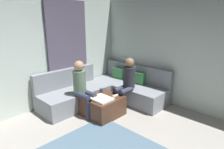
{
  "coord_description": "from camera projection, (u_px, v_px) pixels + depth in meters",
  "views": [
    {
      "loc": [
        1.21,
        -1.33,
        2.01
      ],
      "look_at": [
        -1.63,
        1.63,
        0.85
      ],
      "focal_mm": 30.31,
      "sensor_mm": 36.0,
      "label": 1
    }
  ],
  "objects": [
    {
      "name": "person_on_couch_back",
      "position": [
        126.0,
        81.0,
        4.41
      ],
      "size": [
        0.3,
        0.6,
        1.2
      ],
      "rotation": [
        0.0,
        0.0,
        3.14
      ],
      "color": "#2D3347",
      "rests_on": "ground_plane"
    },
    {
      "name": "folded_blanket",
      "position": [
        101.0,
        99.0,
        3.96
      ],
      "size": [
        0.44,
        0.36,
        0.04
      ],
      "primitive_type": "cube",
      "color": "white",
      "rests_on": "ottoman"
    },
    {
      "name": "coffee_mug",
      "position": [
        101.0,
        90.0,
        4.38
      ],
      "size": [
        0.08,
        0.08,
        0.1
      ],
      "primitive_type": "cylinder",
      "color": "#334C72",
      "rests_on": "ottoman"
    },
    {
      "name": "wall_back",
      "position": [
        211.0,
        54.0,
        3.95
      ],
      "size": [
        6.0,
        0.12,
        2.7
      ],
      "primitive_type": "cube",
      "color": "silver",
      "rests_on": "ground_plane"
    },
    {
      "name": "game_remote",
      "position": [
        115.0,
        96.0,
        4.15
      ],
      "size": [
        0.05,
        0.15,
        0.02
      ],
      "primitive_type": "cube",
      "color": "white",
      "rests_on": "ottoman"
    },
    {
      "name": "curtain_panel",
      "position": [
        68.0,
        53.0,
        4.73
      ],
      "size": [
        0.06,
        1.1,
        2.5
      ],
      "primitive_type": "cube",
      "color": "#595166",
      "rests_on": "ground_plane"
    },
    {
      "name": "wall_left",
      "position": [
        11.0,
        55.0,
        3.87
      ],
      "size": [
        0.12,
        6.0,
        2.7
      ],
      "primitive_type": "cube",
      "color": "silver",
      "rests_on": "ground_plane"
    },
    {
      "name": "person_on_couch_side",
      "position": [
        82.0,
        86.0,
        4.09
      ],
      "size": [
        0.6,
        0.3,
        1.2
      ],
      "rotation": [
        0.0,
        0.0,
        -1.57
      ],
      "color": "#2D3347",
      "rests_on": "ground_plane"
    },
    {
      "name": "sectional_couch",
      "position": [
        106.0,
        90.0,
        4.89
      ],
      "size": [
        2.1,
        2.55,
        0.87
      ],
      "color": "gray",
      "rests_on": "ground_plane"
    },
    {
      "name": "ottoman",
      "position": [
        102.0,
        106.0,
        4.18
      ],
      "size": [
        0.76,
        0.76,
        0.42
      ],
      "primitive_type": "cube",
      "color": "#4C2D1E",
      "rests_on": "ground_plane"
    }
  ]
}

